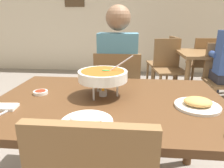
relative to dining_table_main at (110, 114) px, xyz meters
The scene contains 15 objects.
cafe_rear_partition 3.80m from the dining_table_main, 90.00° to the left, with size 10.00×0.10×3.00m, color beige.
dining_table_main is the anchor object (origin of this frame).
chair_diner_main 0.76m from the dining_table_main, 90.00° to the left, with size 0.44×0.44×0.90m.
diner_main 0.79m from the dining_table_main, 90.00° to the left, with size 0.40×0.45×1.31m.
curry_bowl 0.24m from the dining_table_main, 128.50° to the left, with size 0.33×0.30×0.26m.
rice_plate 0.33m from the dining_table_main, 103.59° to the right, with size 0.24×0.24×0.06m.
appetizer_plate 0.50m from the dining_table_main, ahead, with size 0.24×0.24×0.06m.
sauce_dish 0.47m from the dining_table_main, behind, with size 0.09×0.09×0.02m.
napkin_folded 0.58m from the dining_table_main, 161.73° to the right, with size 0.12×0.08×0.02m, color white.
spoon_utensil 0.57m from the dining_table_main, 155.95° to the right, with size 0.01×0.17×0.01m, color silver.
dining_table_far 2.36m from the dining_table_main, 55.83° to the left, with size 1.00×0.80×0.73m.
chair_bg_middle 1.98m from the dining_table_main, 49.07° to the left, with size 0.44×0.44×0.90m.
chair_bg_right 2.78m from the dining_table_main, 60.78° to the left, with size 0.44×0.44×0.90m.
chair_bg_corner 2.64m from the dining_table_main, 73.42° to the left, with size 0.50×0.50×0.90m.
chair_bg_window 2.20m from the dining_table_main, 71.25° to the left, with size 0.50×0.50×0.90m.
Camera 1 is at (0.12, -1.13, 1.19)m, focal length 32.85 mm.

